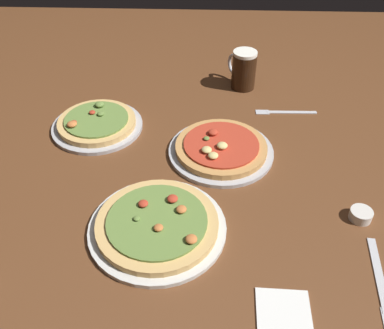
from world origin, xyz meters
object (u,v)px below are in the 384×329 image
pizza_plate_near (157,225)px  fork_left (284,112)px  pizza_plate_side (221,149)px  beer_mug_dark (243,70)px  knife_right (381,283)px  pizza_plate_far (97,124)px  ramekin_butter (361,215)px  napkin_folded (284,315)px

pizza_plate_near → fork_left: bearing=54.8°
pizza_plate_side → beer_mug_dark: bearing=78.2°
knife_right → pizza_plate_side: bearing=127.8°
pizza_plate_near → pizza_plate_far: (-0.23, 0.41, -0.00)m
pizza_plate_far → beer_mug_dark: size_ratio=2.07×
beer_mug_dark → ramekin_butter: (0.26, -0.63, -0.05)m
pizza_plate_near → ramekin_butter: 0.49m
beer_mug_dark → ramekin_butter: 0.68m
pizza_plate_near → pizza_plate_far: 0.47m
beer_mug_dark → knife_right: size_ratio=0.56×
pizza_plate_side → napkin_folded: 0.53m
beer_mug_dark → fork_left: beer_mug_dark is taller
beer_mug_dark → fork_left: size_ratio=0.68×
ramekin_butter → fork_left: (-0.13, 0.46, -0.01)m
pizza_plate_far → pizza_plate_side: 0.40m
beer_mug_dark → napkin_folded: size_ratio=1.13×
fork_left → knife_right: 0.66m
pizza_plate_near → knife_right: pizza_plate_near is taller
pizza_plate_near → napkin_folded: size_ratio=2.74×
ramekin_butter → pizza_plate_far: bearing=153.8°
beer_mug_dark → ramekin_butter: size_ratio=2.48×
pizza_plate_side → fork_left: 0.31m
napkin_folded → knife_right: napkin_folded is taller
pizza_plate_far → napkin_folded: pizza_plate_far is taller
ramekin_butter → napkin_folded: bearing=-129.0°
pizza_plate_side → ramekin_butter: size_ratio=5.56×
fork_left → knife_right: bearing=-79.4°
knife_right → ramekin_butter: bearing=88.8°
pizza_plate_near → pizza_plate_side: pizza_plate_side is taller
ramekin_butter → napkin_folded: size_ratio=0.45×
pizza_plate_near → knife_right: bearing=-15.1°
pizza_plate_far → ramekin_butter: size_ratio=5.14×
fork_left → beer_mug_dark: bearing=128.6°
pizza_plate_side → fork_left: bearing=46.2°
pizza_plate_side → knife_right: bearing=-52.2°
knife_right → napkin_folded: bearing=-158.7°
pizza_plate_far → pizza_plate_side: same height
fork_left → pizza_plate_side: bearing=-133.8°
pizza_plate_far → ramekin_butter: 0.80m
pizza_plate_near → fork_left: (0.37, 0.52, -0.01)m
pizza_plate_near → beer_mug_dark: bearing=71.0°
pizza_plate_far → knife_right: 0.90m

